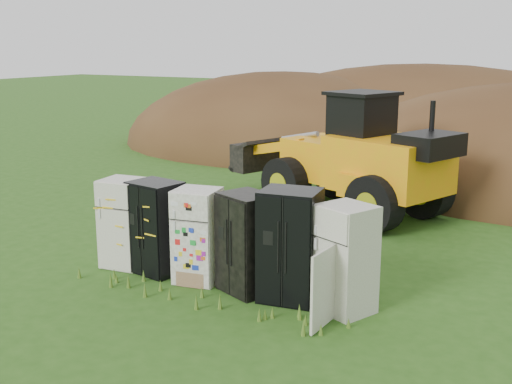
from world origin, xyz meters
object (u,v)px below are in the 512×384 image
(fridge_leftmost, at_px, (124,223))
(fridge_sticker, at_px, (198,236))
(fridge_dark_mid, at_px, (247,243))
(fridge_open_door, at_px, (346,259))
(wheel_loader, at_px, (337,150))
(fridge_black_side, at_px, (156,227))
(fridge_black_right, at_px, (290,246))

(fridge_leftmost, relative_size, fridge_sticker, 1.00)
(fridge_leftmost, height_order, fridge_dark_mid, fridge_dark_mid)
(fridge_open_door, relative_size, wheel_loader, 0.28)
(fridge_black_side, relative_size, fridge_sticker, 1.02)
(fridge_leftmost, bearing_deg, fridge_dark_mid, -6.90)
(fridge_open_door, bearing_deg, fridge_black_right, -157.10)
(fridge_leftmost, bearing_deg, fridge_black_right, -6.44)
(fridge_sticker, relative_size, fridge_dark_mid, 0.98)
(fridge_black_right, distance_m, wheel_loader, 6.53)
(fridge_leftmost, distance_m, fridge_sticker, 1.76)
(fridge_sticker, distance_m, fridge_black_right, 1.88)
(fridge_sticker, bearing_deg, fridge_black_side, 168.25)
(wheel_loader, bearing_deg, fridge_black_right, -54.72)
(fridge_black_side, height_order, wheel_loader, wheel_loader)
(fridge_black_side, bearing_deg, wheel_loader, 88.86)
(fridge_leftmost, height_order, fridge_black_side, fridge_black_side)
(wheel_loader, bearing_deg, fridge_open_door, -46.43)
(fridge_sticker, bearing_deg, wheel_loader, 78.03)
(fridge_sticker, height_order, fridge_dark_mid, fridge_dark_mid)
(fridge_leftmost, bearing_deg, wheel_loader, 66.04)
(fridge_dark_mid, bearing_deg, fridge_leftmost, -157.91)
(fridge_dark_mid, distance_m, fridge_black_right, 0.83)
(wheel_loader, bearing_deg, fridge_sticker, -71.49)
(fridge_black_right, xyz_separation_m, fridge_open_door, (1.02, -0.02, -0.07))
(fridge_leftmost, relative_size, fridge_black_right, 0.90)
(fridge_sticker, height_order, wheel_loader, wheel_loader)
(fridge_sticker, xyz_separation_m, fridge_black_right, (1.88, 0.01, 0.09))
(fridge_open_door, distance_m, wheel_loader, 6.88)
(fridge_black_side, relative_size, wheel_loader, 0.27)
(fridge_sticker, xyz_separation_m, fridge_dark_mid, (1.05, -0.00, 0.02))
(fridge_sticker, xyz_separation_m, wheel_loader, (0.26, 6.31, 0.70))
(fridge_leftmost, height_order, fridge_black_right, fridge_black_right)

